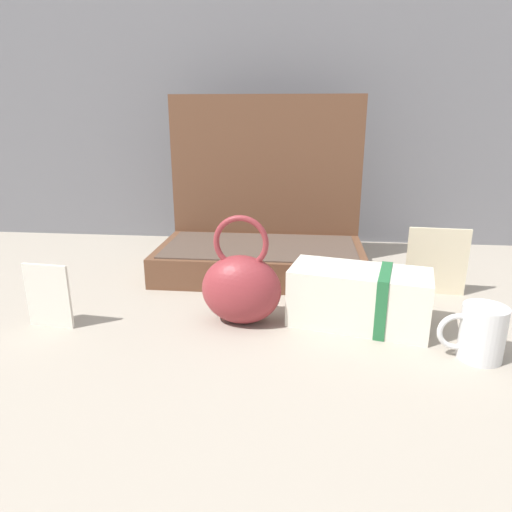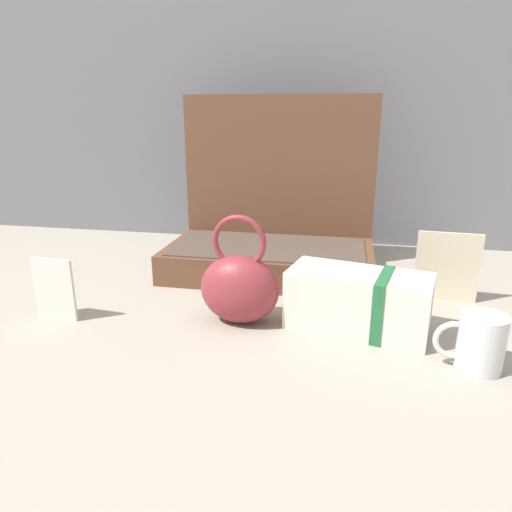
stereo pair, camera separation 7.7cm
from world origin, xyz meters
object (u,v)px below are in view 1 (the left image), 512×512
coffee_mug (480,333)px  info_card_left (48,296)px  teal_pouch_handbag (241,287)px  open_suitcase (262,231)px  poster_card_right (437,261)px  cream_toiletry_bag (360,297)px

coffee_mug → info_card_left: 0.77m
teal_pouch_handbag → info_card_left: teal_pouch_handbag is taller
teal_pouch_handbag → info_card_left: bearing=-171.2°
open_suitcase → poster_card_right: (0.40, -0.14, -0.02)m
cream_toiletry_bag → coffee_mug: bearing=-31.3°
info_card_left → poster_card_right: 0.81m
info_card_left → cream_toiletry_bag: bearing=12.6°
open_suitcase → poster_card_right: bearing=-18.7°
cream_toiletry_bag → poster_card_right: size_ratio=1.83×
cream_toiletry_bag → poster_card_right: bearing=43.7°
cream_toiletry_bag → info_card_left: (-0.58, -0.07, 0.01)m
cream_toiletry_bag → coffee_mug: size_ratio=2.57×
cream_toiletry_bag → info_card_left: 0.59m
open_suitcase → coffee_mug: open_suitcase is taller
open_suitcase → teal_pouch_handbag: size_ratio=2.38×
poster_card_right → cream_toiletry_bag: bearing=-132.2°
poster_card_right → open_suitcase: bearing=165.4°
info_card_left → poster_card_right: size_ratio=0.82×
coffee_mug → info_card_left: bearing=177.0°
poster_card_right → info_card_left: bearing=-158.1°
info_card_left → poster_card_right: poster_card_right is taller
coffee_mug → open_suitcase: bearing=133.2°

